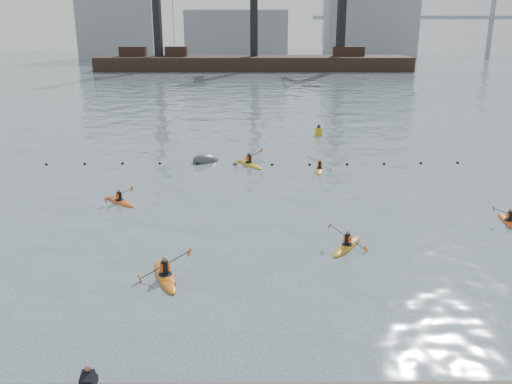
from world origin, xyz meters
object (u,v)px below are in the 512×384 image
kayaker_5 (249,163)px  mooring_buoy (206,161)px  nav_buoy (319,131)px  kayaker_4 (509,221)px  kayaker_1 (347,245)px  kayaker_2 (120,201)px  kayaker_3 (320,169)px  kayaker_0 (165,275)px

kayaker_5 → mooring_buoy: kayaker_5 is taller
mooring_buoy → nav_buoy: 14.80m
kayaker_4 → mooring_buoy: 23.24m
kayaker_1 → kayaker_4: 10.37m
kayaker_4 → mooring_buoy: bearing=-34.5°
kayaker_2 → kayaker_3: (13.62, 7.65, -0.00)m
kayaker_1 → nav_buoy: bearing=118.6°
kayaker_1 → mooring_buoy: (-8.55, 17.65, -0.10)m
kayaker_4 → nav_buoy: nav_buoy is taller
mooring_buoy → kayaker_2: bearing=-114.1°
kayaker_3 → kayaker_4: bearing=-42.2°
kayaker_0 → nav_buoy: kayaker_0 is taller
mooring_buoy → nav_buoy: (10.45, 10.47, 0.40)m
kayaker_5 → mooring_buoy: (-3.51, 1.11, -0.11)m
kayaker_3 → mooring_buoy: (-8.96, 2.75, -0.09)m
kayaker_1 → mooring_buoy: 19.61m
kayaker_2 → kayaker_4: bearing=-54.6°
kayaker_1 → kayaker_4: kayaker_1 is taller
kayaker_5 → nav_buoy: 13.51m
kayaker_0 → kayaker_3: (9.12, 18.24, -0.02)m
nav_buoy → kayaker_4: bearing=-72.3°
kayaker_1 → kayaker_2: kayaker_1 is taller
kayaker_0 → kayaker_3: kayaker_0 is taller
kayaker_2 → kayaker_5: size_ratio=0.74×
kayaker_0 → kayaker_1: size_ratio=1.19×
kayaker_3 → mooring_buoy: bearing=171.5°
kayaker_0 → kayaker_4: (18.52, 6.72, -0.02)m
kayaker_4 → kayaker_5: (-14.84, 13.15, 0.02)m
kayaker_0 → kayaker_5: bearing=60.4°
kayaker_0 → kayaker_2: kayaker_0 is taller
kayaker_3 → nav_buoy: bearing=92.2°
kayaker_1 → nav_buoy: (1.90, 28.12, 0.30)m
kayaker_5 → nav_buoy: (6.94, 11.59, 0.29)m
kayaker_2 → kayaker_4: (23.01, -3.87, -0.00)m
mooring_buoy → kayaker_3: bearing=-17.1°
kayaker_0 → kayaker_3: bearing=44.3°
kayaker_3 → kayaker_5: kayaker_5 is taller
kayaker_4 → mooring_buoy: size_ratio=1.25×
kayaker_0 → nav_buoy: bearing=52.2°
kayaker_4 → kayaker_1: bearing=22.4°
kayaker_0 → kayaker_3: 20.39m
kayaker_0 → kayaker_1: (8.71, 3.34, -0.01)m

